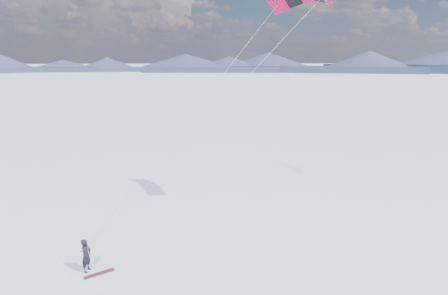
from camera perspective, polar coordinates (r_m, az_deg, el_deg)
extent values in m
cube|color=#21253D|center=(329.95, 30.03, 10.15)|extent=(142.83, 132.24, 4.55)
cone|color=#21253D|center=(329.90, 30.07, 10.54)|extent=(90.28, 90.28, 8.00)
cube|color=#21253D|center=(332.11, 13.99, 11.52)|extent=(155.14, 103.25, 4.55)
cone|color=#21253D|center=(332.06, 14.01, 11.91)|extent=(84.80, 84.80, 8.00)
cube|color=#21253D|center=(333.32, -2.08, 11.90)|extent=(154.88, 65.89, 4.55)
cone|color=#21253D|center=(333.27, -2.08, 12.29)|extent=(72.46, 72.46, 8.00)
cube|color=#21253D|center=(333.51, -18.09, 11.27)|extent=(154.88, 65.89, 4.55)
cone|color=#21253D|center=(333.46, -18.12, 11.66)|extent=(72.46, 72.46, 8.00)
cube|color=silver|center=(19.45, -10.54, -19.68)|extent=(11.66, 3.07, 0.01)
cube|color=silver|center=(19.07, 5.98, -20.25)|extent=(8.85, 4.87, 0.01)
imported|color=black|center=(21.24, -20.06, -17.26)|extent=(0.61, 0.75, 1.76)
cube|color=maroon|center=(20.80, -18.47, -17.76)|extent=(1.49, 0.90, 0.04)
cube|color=#BD0437|center=(26.47, 8.30, 20.83)|extent=(1.59, 1.08, 1.38)
cylinder|color=#97979B|center=(20.08, -1.84, 4.95)|extent=(13.40, 3.33, 12.89)
cylinder|color=#97979B|center=(21.81, -4.47, 5.58)|extent=(11.91, 7.02, 12.89)
cylinder|color=black|center=(20.69, -20.32, -14.48)|extent=(0.52, 0.24, 0.03)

